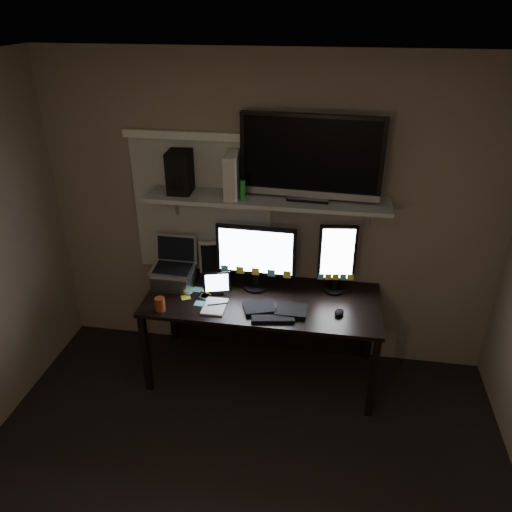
% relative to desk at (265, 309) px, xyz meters
% --- Properties ---
extents(ceiling, '(3.60, 3.60, 0.00)m').
position_rel_desk_xyz_m(ceiling, '(0.00, -1.55, 1.95)').
color(ceiling, silver).
rests_on(ceiling, back_wall).
extents(back_wall, '(3.60, 0.00, 3.60)m').
position_rel_desk_xyz_m(back_wall, '(0.00, 0.25, 0.70)').
color(back_wall, '#82705D').
rests_on(back_wall, floor).
extents(window_blinds, '(1.10, 0.02, 1.10)m').
position_rel_desk_xyz_m(window_blinds, '(-0.55, 0.24, 0.75)').
color(window_blinds, beige).
rests_on(window_blinds, back_wall).
extents(desk, '(1.80, 0.75, 0.73)m').
position_rel_desk_xyz_m(desk, '(0.00, 0.00, 0.00)').
color(desk, black).
rests_on(desk, floor).
extents(wall_shelf, '(1.80, 0.35, 0.03)m').
position_rel_desk_xyz_m(wall_shelf, '(0.00, 0.08, 0.91)').
color(wall_shelf, '#A2A39E').
rests_on(wall_shelf, back_wall).
extents(monitor_landscape, '(0.62, 0.08, 0.55)m').
position_rel_desk_xyz_m(monitor_landscape, '(-0.08, 0.03, 0.45)').
color(monitor_landscape, black).
rests_on(monitor_landscape, desk).
extents(monitor_portrait, '(0.29, 0.09, 0.57)m').
position_rel_desk_xyz_m(monitor_portrait, '(0.54, 0.08, 0.46)').
color(monitor_portrait, black).
rests_on(monitor_portrait, desk).
extents(keyboard, '(0.50, 0.26, 0.03)m').
position_rel_desk_xyz_m(keyboard, '(0.12, -0.28, 0.19)').
color(keyboard, black).
rests_on(keyboard, desk).
extents(mouse, '(0.09, 0.11, 0.04)m').
position_rel_desk_xyz_m(mouse, '(0.59, -0.25, 0.20)').
color(mouse, black).
rests_on(mouse, desk).
extents(notepad, '(0.16, 0.23, 0.01)m').
position_rel_desk_xyz_m(notepad, '(-0.34, -0.30, 0.18)').
color(notepad, silver).
rests_on(notepad, desk).
extents(tablet, '(0.23, 0.15, 0.19)m').
position_rel_desk_xyz_m(tablet, '(-0.36, -0.11, 0.27)').
color(tablet, black).
rests_on(tablet, desk).
extents(file_sorter, '(0.26, 0.18, 0.31)m').
position_rel_desk_xyz_m(file_sorter, '(-0.44, 0.19, 0.33)').
color(file_sorter, black).
rests_on(file_sorter, desk).
extents(laptop, '(0.35, 0.28, 0.39)m').
position_rel_desk_xyz_m(laptop, '(-0.73, -0.05, 0.37)').
color(laptop, '#B4B4B9').
rests_on(laptop, desk).
extents(cup, '(0.08, 0.08, 0.11)m').
position_rel_desk_xyz_m(cup, '(-0.72, -0.41, 0.23)').
color(cup, maroon).
rests_on(cup, desk).
extents(sticky_notes, '(0.33, 0.25, 0.00)m').
position_rel_desk_xyz_m(sticky_notes, '(-0.57, -0.17, 0.18)').
color(sticky_notes, '#EFF141').
rests_on(sticky_notes, desk).
extents(tv, '(1.02, 0.25, 0.61)m').
position_rel_desk_xyz_m(tv, '(0.30, 0.11, 1.23)').
color(tv, black).
rests_on(tv, wall_shelf).
extents(game_console, '(0.11, 0.28, 0.32)m').
position_rel_desk_xyz_m(game_console, '(-0.26, 0.08, 1.09)').
color(game_console, silver).
rests_on(game_console, wall_shelf).
extents(speaker, '(0.18, 0.22, 0.31)m').
position_rel_desk_xyz_m(speaker, '(-0.66, 0.09, 1.08)').
color(speaker, black).
rests_on(speaker, wall_shelf).
extents(bottles, '(0.24, 0.08, 0.15)m').
position_rel_desk_xyz_m(bottles, '(-0.22, 0.01, 1.00)').
color(bottles, '#A50F0C').
rests_on(bottles, wall_shelf).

